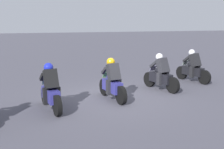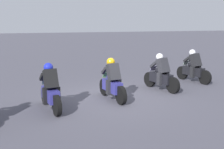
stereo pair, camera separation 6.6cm
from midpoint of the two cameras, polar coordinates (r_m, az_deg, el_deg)
The scene contains 5 objects.
ground_plane at distance 10.82m, azimuth 0.37°, elevation -4.51°, with size 120.00×120.00×0.00m, color #4A4954.
rider_lane_a at distance 13.97m, azimuth 15.94°, elevation 1.13°, with size 2.02×0.65×1.51m.
rider_lane_b at distance 12.01m, azimuth 9.83°, elevation -0.10°, with size 2.01×0.68×1.51m.
rider_lane_c at distance 10.37m, azimuth 0.24°, elevation -1.63°, with size 2.04×0.57×1.51m.
rider_lane_d at distance 9.39m, azimuth -11.88°, elevation -3.16°, with size 2.04×0.59×1.51m.
Camera 2 is at (-9.87, 3.42, 2.82)m, focal length 46.32 mm.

